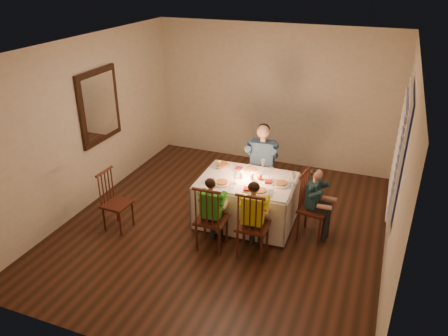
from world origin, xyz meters
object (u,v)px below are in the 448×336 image
at_px(chair_adult, 260,199).
at_px(child_green, 212,246).
at_px(chair_near_right, 252,253).
at_px(child_teal, 311,235).
at_px(adult, 260,199).
at_px(chair_near_left, 212,246).
at_px(chair_extra, 120,228).
at_px(chair_end, 311,235).
at_px(child_yellow, 252,253).
at_px(dining_table, 247,192).
at_px(serving_bowl, 223,166).

xyz_separation_m(chair_adult, child_green, (-0.23, -1.51, 0.00)).
xyz_separation_m(chair_near_right, child_teal, (0.66, 0.71, 0.00)).
height_order(adult, child_green, adult).
bearing_deg(chair_adult, chair_near_left, -104.45).
relative_size(chair_near_left, chair_near_right, 1.00).
relative_size(chair_extra, child_green, 0.85).
xyz_separation_m(chair_extra, adult, (1.68, 1.57, 0.00)).
relative_size(chair_near_right, chair_end, 1.00).
relative_size(chair_extra, adult, 0.70).
xyz_separation_m(chair_adult, chair_near_left, (-0.23, -1.51, 0.00)).
relative_size(chair_adult, chair_extra, 1.08).
distance_m(child_yellow, child_teal, 0.97).
distance_m(dining_table, serving_bowl, 0.57).
distance_m(dining_table, adult, 0.90).
distance_m(chair_adult, child_yellow, 1.49).
distance_m(dining_table, chair_end, 1.11).
height_order(child_teal, serving_bowl, serving_bowl).
xyz_separation_m(chair_adult, child_yellow, (0.33, -1.45, 0.00)).
relative_size(chair_adult, child_teal, 0.93).
height_order(chair_near_right, adult, adult).
bearing_deg(adult, chair_end, -42.49).
bearing_deg(chair_extra, adult, -44.00).
height_order(chair_end, serving_bowl, serving_bowl).
bearing_deg(dining_table, adult, 88.62).
distance_m(dining_table, chair_near_right, 0.94).
height_order(dining_table, child_teal, dining_table).
bearing_deg(chair_near_right, chair_adult, -79.97).
xyz_separation_m(chair_near_left, chair_extra, (-1.45, -0.06, 0.00)).
xyz_separation_m(adult, child_teal, (0.99, -0.74, 0.00)).
height_order(chair_extra, adult, adult).
distance_m(chair_extra, adult, 2.30).
distance_m(chair_near_right, child_yellow, 0.00).
bearing_deg(chair_adult, dining_table, -95.46).
xyz_separation_m(adult, child_yellow, (0.33, -1.45, 0.00)).
distance_m(dining_table, chair_extra, 1.95).
xyz_separation_m(chair_near_left, chair_near_right, (0.56, 0.05, 0.00)).
bearing_deg(chair_end, chair_near_right, 145.00).
bearing_deg(adult, chair_extra, -142.54).
height_order(chair_near_left, chair_near_right, same).
bearing_deg(child_teal, chair_near_left, 129.98).
height_order(dining_table, chair_end, dining_table).
bearing_deg(chair_extra, dining_table, -60.73).
relative_size(dining_table, adult, 1.09).
relative_size(dining_table, child_green, 1.33).
bearing_deg(chair_near_left, dining_table, -109.71).
bearing_deg(chair_adult, serving_bowl, -137.65).
bearing_deg(serving_bowl, chair_end, -8.72).
bearing_deg(chair_extra, chair_near_right, -83.70).
bearing_deg(child_teal, child_green, 129.98).
height_order(chair_extra, child_teal, child_teal).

